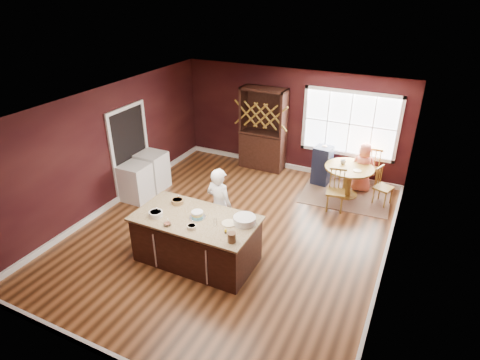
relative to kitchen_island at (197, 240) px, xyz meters
name	(u,v)px	position (x,y,z in m)	size (l,w,h in m)	color
room_shell	(231,174)	(0.17, 1.07, 0.91)	(7.00, 7.00, 7.00)	brown
window	(350,124)	(1.67, 4.54, 1.06)	(2.36, 0.10, 1.66)	white
doorway	(130,152)	(-2.80, 1.67, 0.59)	(0.08, 1.26, 2.13)	white
kitchen_island	(197,240)	(0.00, 0.00, 0.00)	(2.21, 1.16, 0.92)	black
dining_table	(348,175)	(1.94, 3.68, 0.10)	(1.14, 1.14, 0.75)	brown
baker	(219,206)	(0.08, 0.75, 0.35)	(0.57, 0.38, 1.57)	white
layer_cake	(197,215)	(0.03, 0.02, 0.54)	(0.29, 0.29, 0.12)	silver
bowl_blue	(156,214)	(-0.65, -0.26, 0.53)	(0.25, 0.25, 0.09)	white
bowl_yellow	(177,201)	(-0.56, 0.28, 0.52)	(0.23, 0.23, 0.09)	olive
bowl_pink	(167,224)	(-0.30, -0.42, 0.51)	(0.13, 0.13, 0.05)	silver
bowl_olive	(192,227)	(0.12, -0.32, 0.51)	(0.16, 0.16, 0.06)	beige
drinking_glass	(215,222)	(0.45, -0.07, 0.55)	(0.07, 0.07, 0.14)	silver
dinner_plate	(229,223)	(0.62, 0.09, 0.49)	(0.25, 0.25, 0.02)	beige
white_tub	(245,220)	(0.86, 0.21, 0.55)	(0.39, 0.39, 0.13)	white
stoneware_crock	(232,237)	(0.91, -0.36, 0.56)	(0.14, 0.14, 0.16)	brown
toy_figurine	(226,231)	(0.71, -0.19, 0.52)	(0.04, 0.04, 0.07)	#FEDC02
rug	(346,195)	(1.94, 3.68, -0.43)	(2.04, 1.57, 0.01)	brown
chair_east	(384,186)	(2.77, 3.63, 0.02)	(0.38, 0.36, 0.91)	brown
chair_south	(336,190)	(1.84, 2.90, 0.04)	(0.41, 0.39, 0.96)	brown
chair_north	(372,165)	(2.35, 4.52, 0.09)	(0.45, 0.42, 1.06)	#9A5B21
seated_woman	(363,167)	(2.19, 4.10, 0.18)	(0.60, 0.39, 1.23)	#EC785E
high_chair	(322,165)	(1.21, 4.05, 0.07)	(0.42, 0.42, 1.03)	#181D35
toddler	(322,154)	(1.19, 4.03, 0.37)	(0.18, 0.14, 0.26)	#8CA5BF
table_plate	(357,171)	(2.15, 3.54, 0.32)	(0.19, 0.19, 0.01)	beige
table_cup	(343,162)	(1.76, 3.79, 0.36)	(0.13, 0.13, 0.10)	silver
hutch	(263,129)	(-0.51, 4.29, 0.66)	(1.20, 0.50, 2.20)	#382515
washer	(136,182)	(-2.47, 1.35, 0.00)	(0.61, 0.59, 0.88)	white
dryer	(153,171)	(-2.47, 1.99, 0.02)	(0.64, 0.62, 0.92)	silver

